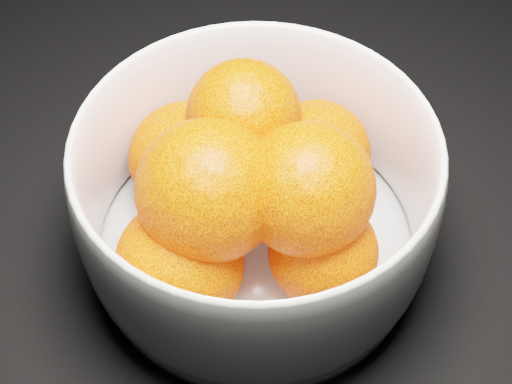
% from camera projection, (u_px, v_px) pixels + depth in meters
% --- Properties ---
extents(bowl, '(0.24, 0.24, 0.12)m').
position_uv_depth(bowl, '(256.00, 198.00, 0.47)').
color(bowl, silver).
rests_on(bowl, ground).
extents(orange_pile, '(0.19, 0.20, 0.13)m').
position_uv_depth(orange_pile, '(246.00, 187.00, 0.46)').
color(orange_pile, '#FF4809').
rests_on(orange_pile, bowl).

